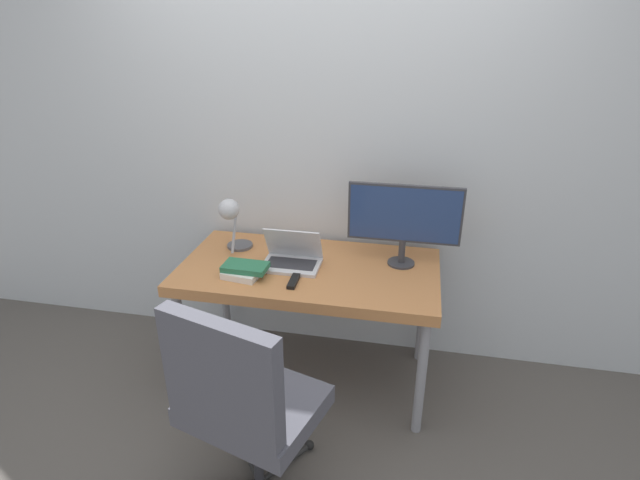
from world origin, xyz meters
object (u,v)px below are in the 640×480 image
desk_lamp (231,217)px  book_stack (244,270)px  office_chair (242,399)px  laptop (292,258)px  monitor (404,217)px

desk_lamp → book_stack: 0.34m
desk_lamp → office_chair: (0.37, -0.94, -0.39)m
laptop → book_stack: 0.27m
laptop → monitor: bearing=13.1°
monitor → desk_lamp: (-0.94, -0.07, -0.05)m
laptop → desk_lamp: (-0.36, 0.07, 0.18)m
monitor → laptop: bearing=-166.9°
monitor → book_stack: 0.88m
book_stack → monitor: bearing=20.8°
book_stack → laptop: bearing=37.8°
book_stack → desk_lamp: bearing=121.4°
monitor → book_stack: bearing=-159.2°
desk_lamp → monitor: bearing=4.0°
desk_lamp → laptop: bearing=-10.9°
monitor → desk_lamp: bearing=-176.0°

